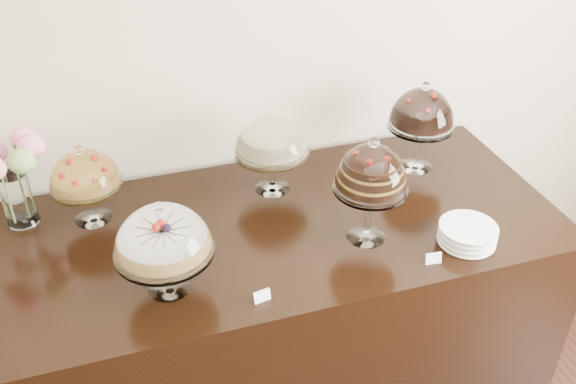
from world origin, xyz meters
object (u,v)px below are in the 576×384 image
object	(u,v)px
display_counter	(285,305)
plate_stack	(467,234)
cake_stand_dark_choco	(422,112)
cake_stand_sugar_sponge	(162,236)
cake_stand_fruit_tart	(84,174)
cake_stand_choco_layer	(372,172)
flower_vase	(8,168)
cake_stand_cheesecake	(272,140)

from	to	relation	value
display_counter	plate_stack	world-z (taller)	plate_stack
cake_stand_dark_choco	cake_stand_sugar_sponge	bearing A→B (deg)	-158.75
cake_stand_fruit_tart	plate_stack	distance (m)	1.48
cake_stand_fruit_tart	cake_stand_dark_choco	bearing A→B (deg)	-1.57
cake_stand_fruit_tart	plate_stack	world-z (taller)	cake_stand_fruit_tart
cake_stand_choco_layer	cake_stand_fruit_tart	distance (m)	1.09
cake_stand_sugar_sponge	cake_stand_dark_choco	size ratio (longest dim) A/B	0.88
cake_stand_sugar_sponge	cake_stand_choco_layer	world-z (taller)	cake_stand_choco_layer
display_counter	cake_stand_fruit_tart	world-z (taller)	cake_stand_fruit_tart
flower_vase	cake_stand_dark_choco	bearing A→B (deg)	-3.26
display_counter	cake_stand_choco_layer	xyz separation A→B (m)	(0.27, -0.18, 0.75)
cake_stand_fruit_tart	plate_stack	xyz separation A→B (m)	(1.35, -0.59, -0.17)
cake_stand_sugar_sponge	flower_vase	distance (m)	0.74
cake_stand_sugar_sponge	cake_stand_dark_choco	xyz separation A→B (m)	(1.19, 0.46, 0.04)
cake_stand_cheesecake	flower_vase	distance (m)	1.02
cake_stand_sugar_sponge	cake_stand_choco_layer	xyz separation A→B (m)	(0.77, 0.06, 0.07)
cake_stand_dark_choco	cake_stand_fruit_tart	size ratio (longest dim) A/B	1.22
cake_stand_sugar_sponge	cake_stand_choco_layer	bearing A→B (deg)	4.13
display_counter	cake_stand_choco_layer	bearing A→B (deg)	-33.70
cake_stand_cheesecake	plate_stack	bearing A→B (deg)	-43.97
cake_stand_choco_layer	cake_stand_sugar_sponge	bearing A→B (deg)	-175.87
display_counter	flower_vase	bearing A→B (deg)	162.07
cake_stand_choco_layer	cake_stand_dark_choco	bearing A→B (deg)	44.15
cake_stand_sugar_sponge	cake_stand_fruit_tart	xyz separation A→B (m)	(-0.23, 0.50, -0.02)
cake_stand_choco_layer	plate_stack	size ratio (longest dim) A/B	2.05
display_counter	cake_stand_cheesecake	distance (m)	0.73
cake_stand_cheesecake	cake_stand_dark_choco	xyz separation A→B (m)	(0.67, -0.03, 0.04)
cake_stand_choco_layer	cake_stand_cheesecake	size ratio (longest dim) A/B	1.21
cake_stand_choco_layer	flower_vase	distance (m)	1.36
cake_stand_cheesecake	plate_stack	size ratio (longest dim) A/B	1.70
cake_stand_sugar_sponge	cake_stand_fruit_tart	world-z (taller)	cake_stand_sugar_sponge
display_counter	cake_stand_fruit_tart	size ratio (longest dim) A/B	6.49
cake_stand_sugar_sponge	cake_stand_fruit_tart	distance (m)	0.55
cake_stand_choco_layer	cake_stand_cheesecake	xyz separation A→B (m)	(-0.25, 0.43, -0.06)
cake_stand_cheesecake	flower_vase	world-z (taller)	flower_vase
cake_stand_sugar_sponge	plate_stack	size ratio (longest dim) A/B	1.71
cake_stand_cheesecake	cake_stand_sugar_sponge	bearing A→B (deg)	-136.83
cake_stand_sugar_sponge	flower_vase	size ratio (longest dim) A/B	0.95
cake_stand_fruit_tart	cake_stand_choco_layer	bearing A→B (deg)	-24.09
display_counter	plate_stack	distance (m)	0.86
cake_stand_dark_choco	flower_vase	world-z (taller)	cake_stand_dark_choco
plate_stack	cake_stand_choco_layer	bearing A→B (deg)	157.35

